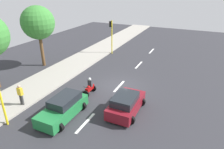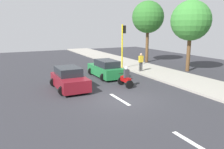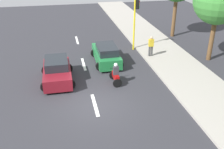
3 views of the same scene
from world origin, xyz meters
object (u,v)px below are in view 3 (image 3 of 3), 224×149
at_px(motorcycle, 116,75).
at_px(traffic_light_corner, 136,17).
at_px(car_green, 106,54).
at_px(street_tree_south, 219,0).
at_px(car_maroon, 57,71).
at_px(pedestrian_near_signal, 151,46).

distance_m(motorcycle, traffic_light_corner, 7.10).
height_order(car_green, street_tree_south, street_tree_south).
bearing_deg(motorcycle, car_green, 89.15).
height_order(car_green, traffic_light_corner, traffic_light_corner).
relative_size(car_maroon, street_tree_south, 0.57).
bearing_deg(traffic_light_corner, pedestrian_near_signal, -70.23).
relative_size(pedestrian_near_signal, traffic_light_corner, 0.38).
xyz_separation_m(motorcycle, street_tree_south, (8.37, 2.46, 4.16)).
bearing_deg(car_green, motorcycle, -90.85).
relative_size(pedestrian_near_signal, street_tree_south, 0.25).
height_order(traffic_light_corner, street_tree_south, street_tree_south).
distance_m(car_green, street_tree_south, 9.33).
bearing_deg(pedestrian_near_signal, car_maroon, -160.91).
height_order(motorcycle, street_tree_south, street_tree_south).
distance_m(pedestrian_near_signal, street_tree_south, 6.04).
bearing_deg(motorcycle, car_maroon, 162.45).
height_order(car_maroon, street_tree_south, street_tree_south).
bearing_deg(car_maroon, motorcycle, -17.55).
xyz_separation_m(traffic_light_corner, street_tree_south, (5.29, -3.51, 1.88)).
xyz_separation_m(car_green, motorcycle, (-0.05, -3.57, -0.07)).
relative_size(car_green, pedestrian_near_signal, 2.45).
bearing_deg(car_maroon, street_tree_south, 5.87).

